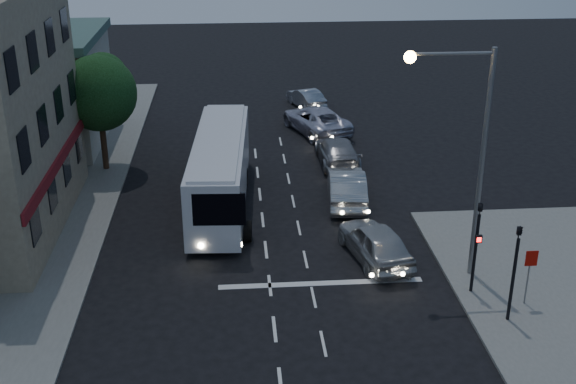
{
  "coord_description": "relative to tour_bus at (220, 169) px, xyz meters",
  "views": [
    {
      "loc": [
        -1.21,
        -22.33,
        14.36
      ],
      "look_at": [
        1.03,
        6.04,
        2.2
      ],
      "focal_mm": 45.0,
      "sensor_mm": 36.0,
      "label": 1
    }
  ],
  "objects": [
    {
      "name": "streetlight",
      "position": [
        9.25,
        -7.64,
        3.86
      ],
      "size": [
        3.32,
        0.44,
        9.0
      ],
      "color": "slate",
      "rests_on": "sidewalk_near"
    },
    {
      "name": "road_markings",
      "position": [
        3.19,
        -6.53,
        -1.87
      ],
      "size": [
        8.0,
        30.55,
        0.01
      ],
      "color": "silver",
      "rests_on": "ground"
    },
    {
      "name": "street_tree",
      "position": [
        -6.3,
        5.18,
        2.63
      ],
      "size": [
        4.0,
        4.0,
        6.2
      ],
      "color": "black",
      "rests_on": "sidewalk_far"
    },
    {
      "name": "car_suv",
      "position": [
        6.37,
        -6.04,
        -1.07
      ],
      "size": [
        2.84,
        4.99,
        1.6
      ],
      "primitive_type": "imported",
      "rotation": [
        0.0,
        0.0,
        3.36
      ],
      "color": "#B7B7B7",
      "rests_on": "ground"
    },
    {
      "name": "car_sedan_c",
      "position": [
        5.86,
        10.83,
        -1.07
      ],
      "size": [
        4.43,
        6.34,
        1.61
      ],
      "primitive_type": "imported",
      "rotation": [
        0.0,
        0.0,
        3.48
      ],
      "color": "silver",
      "rests_on": "ground"
    },
    {
      "name": "traffic_signal_main",
      "position": [
        9.5,
        -9.06,
        0.55
      ],
      "size": [
        0.25,
        0.35,
        4.1
      ],
      "color": "black",
      "rests_on": "sidewalk_near"
    },
    {
      "name": "car_sedan_b",
      "position": [
        6.37,
        5.09,
        -1.13
      ],
      "size": [
        2.2,
        5.17,
        1.49
      ],
      "primitive_type": "imported",
      "rotation": [
        0.0,
        0.0,
        3.16
      ],
      "color": "gray",
      "rests_on": "ground"
    },
    {
      "name": "traffic_signal_side",
      "position": [
        10.2,
        -11.04,
        0.55
      ],
      "size": [
        0.18,
        0.15,
        4.1
      ],
      "color": "black",
      "rests_on": "sidewalk_near"
    },
    {
      "name": "tour_bus",
      "position": [
        0.0,
        0.0,
        0.0
      ],
      "size": [
        2.98,
        11.38,
        3.46
      ],
      "rotation": [
        0.0,
        0.0,
        -0.06
      ],
      "color": "silver",
      "rests_on": "ground"
    },
    {
      "name": "regulatory_sign",
      "position": [
        11.2,
        -10.08,
        -0.27
      ],
      "size": [
        0.45,
        0.12,
        2.2
      ],
      "color": "slate",
      "rests_on": "sidewalk_near"
    },
    {
      "name": "low_building_north",
      "position": [
        -11.6,
        10.16,
        1.52
      ],
      "size": [
        9.4,
        9.4,
        6.5
      ],
      "color": "#9E9B85",
      "rests_on": "sidewalk_far"
    },
    {
      "name": "car_extra",
      "position": [
        5.79,
        16.3,
        -1.21
      ],
      "size": [
        2.6,
        4.27,
        1.33
      ],
      "primitive_type": "imported",
      "rotation": [
        0.0,
        0.0,
        3.46
      ],
      "color": "#9AA0AC",
      "rests_on": "ground"
    },
    {
      "name": "ground",
      "position": [
        1.9,
        -9.84,
        -1.87
      ],
      "size": [
        120.0,
        120.0,
        0.0
      ],
      "primitive_type": "plane",
      "color": "black"
    },
    {
      "name": "car_sedan_a",
      "position": [
        6.09,
        -0.17,
        -1.05
      ],
      "size": [
        2.2,
        5.12,
        1.64
      ],
      "primitive_type": "imported",
      "rotation": [
        0.0,
        0.0,
        3.05
      ],
      "color": "#AAAAAA",
      "rests_on": "ground"
    }
  ]
}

